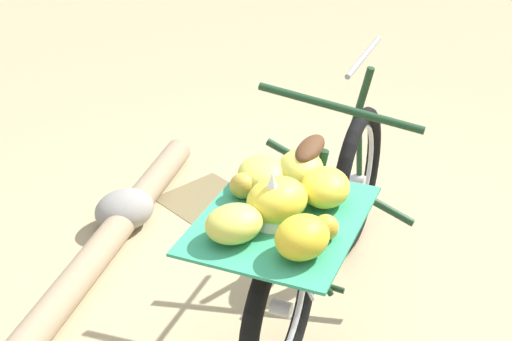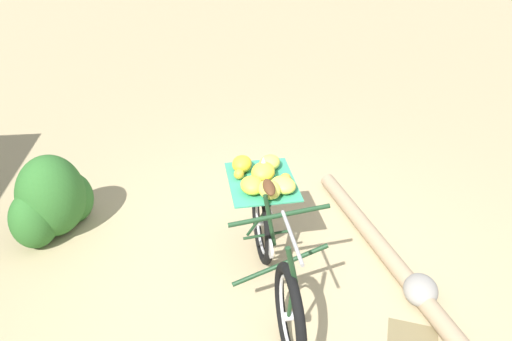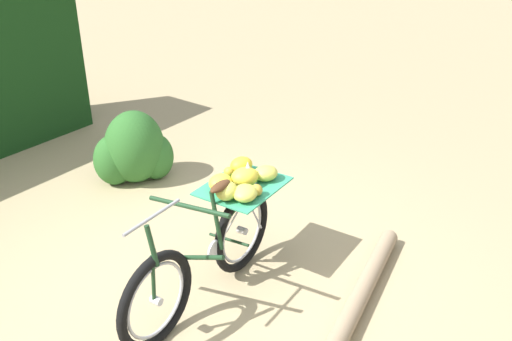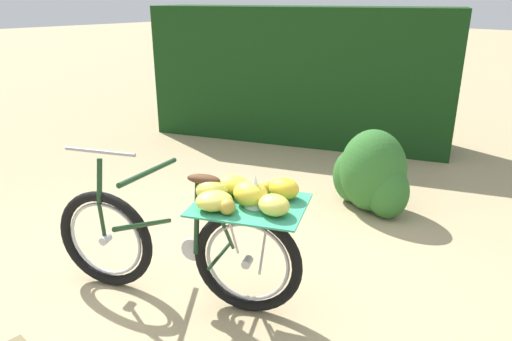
{
  "view_description": "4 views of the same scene",
  "coord_description": "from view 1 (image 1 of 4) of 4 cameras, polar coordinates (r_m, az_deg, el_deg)",
  "views": [
    {
      "loc": [
        1.94,
        1.67,
        2.2
      ],
      "look_at": [
        0.4,
        -0.04,
        0.91
      ],
      "focal_mm": 52.71,
      "sensor_mm": 36.0,
      "label": 1
    },
    {
      "loc": [
        -2.73,
        -0.75,
        2.84
      ],
      "look_at": [
        0.49,
        0.17,
        0.82
      ],
      "focal_mm": 32.85,
      "sensor_mm": 36.0,
      "label": 2
    },
    {
      "loc": [
        -1.56,
        -3.34,
        2.94
      ],
      "look_at": [
        0.43,
        -0.05,
        0.97
      ],
      "focal_mm": 39.68,
      "sensor_mm": 36.0,
      "label": 3
    },
    {
      "loc": [
        2.21,
        -1.83,
        1.98
      ],
      "look_at": [
        0.35,
        0.21,
        0.95
      ],
      "focal_mm": 33.17,
      "sensor_mm": 36.0,
      "label": 4
    }
  ],
  "objects": [
    {
      "name": "fallen_log",
      "position": [
        3.65,
        -12.89,
        -7.36
      ],
      "size": [
        2.2,
        1.48,
        0.15
      ],
      "primitive_type": "cylinder",
      "rotation": [
        0.0,
        1.57,
        0.57
      ],
      "color": "#9E8466",
      "rests_on": "ground_plane"
    },
    {
      "name": "path_stone",
      "position": [
        4.01,
        -9.95,
        -2.95
      ],
      "size": [
        0.32,
        0.27,
        0.2
      ],
      "primitive_type": "ellipsoid",
      "color": "gray",
      "rests_on": "ground_plane"
    },
    {
      "name": "ground_plane",
      "position": [
        3.38,
        5.6,
        -11.66
      ],
      "size": [
        60.0,
        60.0,
        0.0
      ],
      "primitive_type": "plane",
      "color": "tan"
    },
    {
      "name": "leaf_litter_patch",
      "position": [
        4.26,
        -4.07,
        -2.01
      ],
      "size": [
        0.44,
        0.36,
        0.01
      ],
      "primitive_type": "cube",
      "color": "olive",
      "rests_on": "ground_plane"
    },
    {
      "name": "bicycle",
      "position": [
        3.06,
        4.31,
        -4.07
      ],
      "size": [
        1.73,
        1.04,
        1.03
      ],
      "rotation": [
        0.0,
        0.0,
        -2.69
      ],
      "color": "black",
      "rests_on": "ground_plane"
    }
  ]
}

